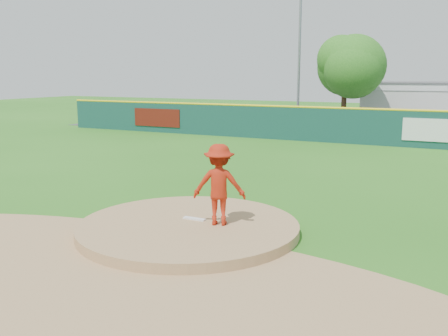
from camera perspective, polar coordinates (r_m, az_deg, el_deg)
The scene contains 12 objects.
ground at distance 12.59m, azimuth -4.08°, elevation -7.34°, with size 120.00×120.00×0.00m, color #286B19.
pitchers_mound at distance 12.59m, azimuth -4.08°, elevation -7.34°, with size 5.50×5.50×0.50m, color #9E774C.
pitching_rubber at distance 12.76m, azimuth -3.41°, elevation -5.82°, with size 0.60×0.15×0.04m, color white.
infield_dirt_arc at distance 10.28m, azimuth -12.74°, elevation -11.79°, with size 15.40×15.40×0.01m, color #9E774C.
parking_lot at distance 38.00m, azimuth 17.04°, elevation 4.34°, with size 44.00×16.00×0.02m, color #38383A.
pitcher at distance 12.14m, azimuth -0.55°, elevation -1.90°, with size 1.29×0.74×1.99m, color #AB220E.
van at distance 34.90m, azimuth 20.20°, elevation 4.81°, with size 2.34×5.08×1.41m, color silver.
fence_banners at distance 30.18m, azimuth 6.37°, elevation 5.11°, with size 21.21×0.04×1.20m.
playground_slide at distance 40.10m, azimuth -7.17°, elevation 6.21°, with size 1.06×2.98×1.64m.
outfield_fence at distance 29.10m, azimuth 14.19°, elevation 4.82°, with size 40.00×0.14×2.07m.
deciduous_tree at distance 36.23m, azimuth 13.72°, elevation 11.42°, with size 5.60×5.60×7.36m.
light_pole_left at distance 39.28m, azimuth 8.63°, elevation 13.70°, with size 1.75×0.25×11.00m.
Camera 1 is at (6.10, -10.31, 3.89)m, focal length 40.00 mm.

